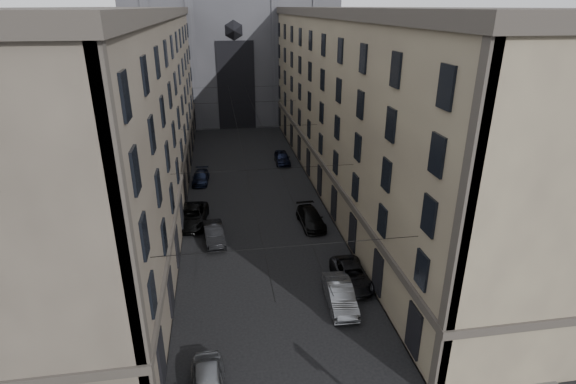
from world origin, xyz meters
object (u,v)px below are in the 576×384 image
car_right_far (282,158)px  car_left_far (201,177)px  car_right_midfar (311,218)px  car_right_midnear (351,275)px  car_left_midnear (214,234)px  car_right_near (340,295)px  gothic_tower (230,13)px  car_left_midfar (192,216)px

car_right_far → car_left_far: bearing=-151.0°
car_right_midfar → car_right_midnear: bearing=-87.1°
car_left_midnear → car_right_near: bearing=-56.6°
gothic_tower → car_right_midnear: 60.71m
car_left_midfar → car_left_far: car_left_midfar is taller
gothic_tower → car_left_midnear: gothic_tower is taller
gothic_tower → car_left_midfar: gothic_tower is taller
car_left_midfar → car_right_midfar: size_ratio=1.16×
gothic_tower → car_right_midnear: size_ratio=11.57×
car_left_midnear → car_right_near: car_right_near is taller
car_right_near → car_right_midfar: 12.21m
car_right_midnear → car_right_midfar: bearing=95.8°
gothic_tower → car_left_midnear: size_ratio=12.54×
car_left_midnear → car_right_midnear: (9.94, -7.98, -0.07)m
gothic_tower → car_right_near: size_ratio=11.84×
car_left_midnear → car_right_far: (8.89, 19.95, 0.01)m
car_left_midnear → car_right_near: 13.37m
car_right_far → car_left_midfar: bearing=-122.5°
gothic_tower → car_left_far: 39.75m
car_right_midfar → car_left_midfar: bearing=166.7°
car_left_midfar → car_right_midnear: car_left_midfar is taller
car_left_far → car_left_midfar: bearing=-88.9°
car_right_midnear → car_right_far: bearing=92.0°
car_right_near → car_right_far: car_right_near is taller
car_left_midnear → car_left_far: car_left_midnear is taller
car_left_midfar → car_right_far: 19.50m
car_right_midnear → car_right_far: car_right_far is taller
car_left_midnear → car_right_midfar: car_left_midnear is taller
car_right_midnear → car_right_far: size_ratio=1.10×
car_right_near → car_right_midnear: (1.54, 2.42, -0.11)m
car_left_far → car_right_far: bearing=31.6°
gothic_tower → car_left_far: gothic_tower is taller
gothic_tower → car_right_far: 34.84m
car_right_midnear → car_right_midfar: size_ratio=1.00×
car_left_midfar → car_right_near: size_ratio=1.18×
car_left_far → car_right_midnear: size_ratio=0.88×
car_left_midfar → car_right_midfar: car_left_midfar is taller
gothic_tower → car_right_near: 62.87m
car_left_midnear → gothic_tower: bearing=79.7°
car_left_midfar → car_right_near: bearing=-48.6°
car_right_near → car_left_midnear: bearing=131.7°
car_left_far → car_right_near: size_ratio=0.90×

